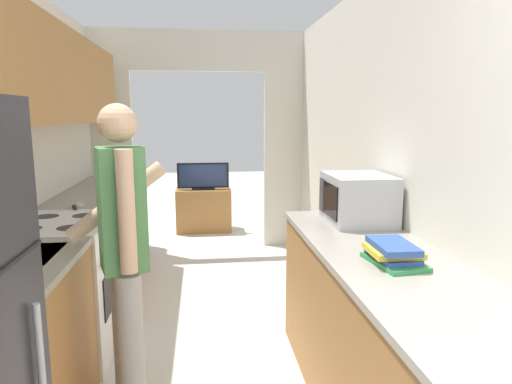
{
  "coord_description": "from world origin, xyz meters",
  "views": [
    {
      "loc": [
        0.02,
        -0.48,
        1.57
      ],
      "look_at": [
        0.44,
        3.03,
        0.97
      ],
      "focal_mm": 32.0,
      "sensor_mm": 36.0,
      "label": 1
    }
  ],
  "objects": [
    {
      "name": "microwave",
      "position": [
        0.99,
        2.25,
        1.05
      ],
      "size": [
        0.39,
        0.47,
        0.3
      ],
      "color": "#B7B7BC",
      "rests_on": "counter_right"
    },
    {
      "name": "counter_left",
      "position": [
        -0.91,
        2.94,
        0.45
      ],
      "size": [
        0.62,
        3.62,
        0.9
      ],
      "color": "#9E6B38",
      "rests_on": "ground_plane"
    },
    {
      "name": "tv_cabinet",
      "position": [
        0.04,
        5.64,
        0.29
      ],
      "size": [
        0.73,
        0.42,
        0.58
      ],
      "color": "#9E6B38",
      "rests_on": "ground_plane"
    },
    {
      "name": "counter_right",
      "position": [
        0.91,
        1.4,
        0.45
      ],
      "size": [
        0.62,
        2.41,
        0.9
      ],
      "color": "#9E6B38",
      "rests_on": "ground_plane"
    },
    {
      "name": "knife",
      "position": [
        -0.9,
        2.93,
        0.91
      ],
      "size": [
        0.1,
        0.32,
        0.02
      ],
      "rotation": [
        0.0,
        0.0,
        0.34
      ],
      "color": "#B7B7BC",
      "rests_on": "counter_left"
    },
    {
      "name": "television",
      "position": [
        0.04,
        5.6,
        0.75
      ],
      "size": [
        0.69,
        0.16,
        0.36
      ],
      "color": "black",
      "rests_on": "tv_cabinet"
    },
    {
      "name": "wall_far_with_doorway",
      "position": [
        0.0,
        4.84,
        1.43
      ],
      "size": [
        2.81,
        0.06,
        2.5
      ],
      "color": "silver",
      "rests_on": "ground_plane"
    },
    {
      "name": "person",
      "position": [
        -0.37,
        1.76,
        0.87
      ],
      "size": [
        0.52,
        0.44,
        1.62
      ],
      "rotation": [
        0.0,
        0.0,
        1.89
      ],
      "color": "#9E9E9E",
      "rests_on": "ground_plane"
    },
    {
      "name": "range_oven",
      "position": [
        -0.9,
        2.47,
        0.46
      ],
      "size": [
        0.66,
        0.77,
        1.04
      ],
      "color": "white",
      "rests_on": "ground_plane"
    },
    {
      "name": "wall_right",
      "position": [
        1.24,
        1.81,
        1.25
      ],
      "size": [
        0.06,
        7.21,
        2.5
      ],
      "color": "silver",
      "rests_on": "ground_plane"
    },
    {
      "name": "book_stack",
      "position": [
        0.88,
        1.44,
        0.95
      ],
      "size": [
        0.23,
        0.32,
        0.1
      ],
      "color": "#33894C",
      "rests_on": "counter_right"
    }
  ]
}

